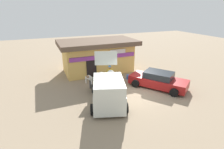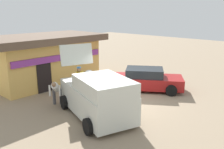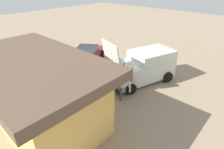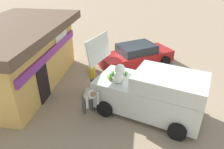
{
  "view_description": "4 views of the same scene",
  "coord_description": "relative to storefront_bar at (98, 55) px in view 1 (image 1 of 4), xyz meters",
  "views": [
    {
      "loc": [
        -6.42,
        -10.42,
        5.99
      ],
      "look_at": [
        -1.38,
        1.75,
        1.06
      ],
      "focal_mm": 28.59,
      "sensor_mm": 36.0,
      "label": 1
    },
    {
      "loc": [
        -9.53,
        -7.97,
        4.6
      ],
      "look_at": [
        -0.2,
        0.86,
        1.24
      ],
      "focal_mm": 39.23,
      "sensor_mm": 36.0,
      "label": 2
    },
    {
      "loc": [
        -8.3,
        8.63,
        6.0
      ],
      "look_at": [
        -1.64,
        1.32,
        0.77
      ],
      "focal_mm": 29.36,
      "sensor_mm": 36.0,
      "label": 3
    },
    {
      "loc": [
        -9.78,
        -0.01,
        5.6
      ],
      "look_at": [
        -0.97,
        1.31,
        0.79
      ],
      "focal_mm": 33.43,
      "sensor_mm": 36.0,
      "label": 4
    }
  ],
  "objects": [
    {
      "name": "parked_sedan",
      "position": [
        3.17,
        -5.57,
        -1.01
      ],
      "size": [
        3.98,
        4.64,
        1.31
      ],
      "color": "maroon",
      "rests_on": "ground_plane"
    },
    {
      "name": "storefront_bar",
      "position": [
        0.0,
        0.0,
        0.0
      ],
      "size": [
        7.37,
        4.22,
        3.1
      ],
      "color": "#E0B259",
      "rests_on": "ground_plane"
    },
    {
      "name": "paint_bucket",
      "position": [
        1.77,
        -3.07,
        -1.44
      ],
      "size": [
        0.28,
        0.28,
        0.39
      ],
      "primitive_type": "cylinder",
      "color": "blue",
      "rests_on": "ground_plane"
    },
    {
      "name": "ground_plane",
      "position": [
        1.2,
        -5.83,
        -1.63
      ],
      "size": [
        60.0,
        60.0,
        0.0
      ],
      "primitive_type": "plane",
      "color": "gray"
    },
    {
      "name": "delivery_van",
      "position": [
        -1.42,
        -6.37,
        -0.66
      ],
      "size": [
        3.23,
        4.82,
        2.98
      ],
      "color": "silver",
      "rests_on": "ground_plane"
    },
    {
      "name": "unloaded_banana_pile",
      "position": [
        -0.51,
        -3.61,
        -1.47
      ],
      "size": [
        0.73,
        0.8,
        0.38
      ],
      "color": "silver",
      "rests_on": "ground_plane"
    },
    {
      "name": "customer_bending",
      "position": [
        -1.91,
        -3.93,
        -0.82
      ],
      "size": [
        0.74,
        0.73,
        1.31
      ],
      "color": "#4C4C51",
      "rests_on": "ground_plane"
    },
    {
      "name": "vendor_standing",
      "position": [
        -0.2,
        -3.63,
        -0.69
      ],
      "size": [
        0.56,
        0.39,
        1.65
      ],
      "color": "#4C4C51",
      "rests_on": "ground_plane"
    }
  ]
}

